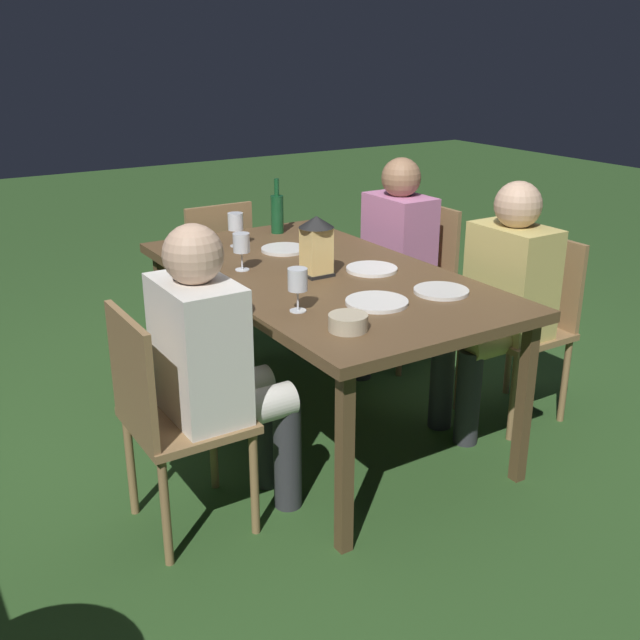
# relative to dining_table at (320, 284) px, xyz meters

# --- Properties ---
(ground_plane) EXTENTS (16.00, 16.00, 0.00)m
(ground_plane) POSITION_rel_dining_table_xyz_m (0.00, 0.00, -0.70)
(ground_plane) COLOR #2D5123
(dining_table) EXTENTS (1.84, 1.01, 0.75)m
(dining_table) POSITION_rel_dining_table_xyz_m (0.00, 0.00, 0.00)
(dining_table) COLOR brown
(dining_table) RESTS_ON ground
(chair_side_left_b) EXTENTS (0.42, 0.40, 0.87)m
(chair_side_left_b) POSITION_rel_dining_table_xyz_m (0.41, -0.90, -0.21)
(chair_side_left_b) COLOR #937047
(chair_side_left_b) RESTS_ON ground
(person_in_pink) EXTENTS (0.38, 0.47, 1.15)m
(person_in_pink) POSITION_rel_dining_table_xyz_m (0.41, -0.70, -0.06)
(person_in_pink) COLOR #C675A3
(person_in_pink) RESTS_ON ground
(chair_side_right_a) EXTENTS (0.42, 0.40, 0.87)m
(chair_side_right_a) POSITION_rel_dining_table_xyz_m (-0.41, 0.90, -0.21)
(chair_side_right_a) COLOR #937047
(chair_side_right_a) RESTS_ON ground
(person_in_cream) EXTENTS (0.38, 0.47, 1.15)m
(person_in_cream) POSITION_rel_dining_table_xyz_m (-0.41, 0.70, -0.06)
(person_in_cream) COLOR white
(person_in_cream) RESTS_ON ground
(chair_side_left_a) EXTENTS (0.42, 0.40, 0.87)m
(chair_side_left_a) POSITION_rel_dining_table_xyz_m (-0.41, -0.90, -0.21)
(chair_side_left_a) COLOR #937047
(chair_side_left_a) RESTS_ON ground
(person_in_mustard) EXTENTS (0.38, 0.47, 1.15)m
(person_in_mustard) POSITION_rel_dining_table_xyz_m (-0.41, -0.70, -0.06)
(person_in_mustard) COLOR tan
(person_in_mustard) RESTS_ON ground
(chair_head_far) EXTENTS (0.40, 0.42, 0.87)m
(chair_head_far) POSITION_rel_dining_table_xyz_m (1.17, 0.00, -0.21)
(chair_head_far) COLOR #937047
(chair_head_far) RESTS_ON ground
(lantern_centerpiece) EXTENTS (0.15, 0.15, 0.27)m
(lantern_centerpiece) POSITION_rel_dining_table_xyz_m (-0.03, 0.04, 0.20)
(lantern_centerpiece) COLOR black
(lantern_centerpiece) RESTS_ON dining_table
(green_bottle_on_table) EXTENTS (0.07, 0.07, 0.29)m
(green_bottle_on_table) POSITION_rel_dining_table_xyz_m (0.75, -0.20, 0.16)
(green_bottle_on_table) COLOR #144723
(green_bottle_on_table) RESTS_ON dining_table
(wine_glass_a) EXTENTS (0.08, 0.08, 0.17)m
(wine_glass_a) POSITION_rel_dining_table_xyz_m (0.61, 0.11, 0.17)
(wine_glass_a) COLOR silver
(wine_glass_a) RESTS_ON dining_table
(wine_glass_b) EXTENTS (0.08, 0.08, 0.17)m
(wine_glass_b) POSITION_rel_dining_table_xyz_m (-0.39, 0.34, 0.17)
(wine_glass_b) COLOR silver
(wine_glass_b) RESTS_ON dining_table
(wine_glass_c) EXTENTS (0.08, 0.08, 0.17)m
(wine_glass_c) POSITION_rel_dining_table_xyz_m (0.22, 0.28, 0.17)
(wine_glass_c) COLOR silver
(wine_glass_c) RESTS_ON dining_table
(plate_a) EXTENTS (0.23, 0.23, 0.01)m
(plate_a) POSITION_rel_dining_table_xyz_m (-0.51, -0.27, 0.06)
(plate_a) COLOR silver
(plate_a) RESTS_ON dining_table
(plate_b) EXTENTS (0.23, 0.23, 0.01)m
(plate_b) POSITION_rel_dining_table_xyz_m (0.41, -0.05, 0.06)
(plate_b) COLOR silver
(plate_b) RESTS_ON dining_table
(plate_c) EXTENTS (0.25, 0.25, 0.01)m
(plate_c) POSITION_rel_dining_table_xyz_m (-0.48, 0.04, 0.06)
(plate_c) COLOR white
(plate_c) RESTS_ON dining_table
(plate_d) EXTENTS (0.23, 0.23, 0.01)m
(plate_d) POSITION_rel_dining_table_xyz_m (-0.10, -0.21, 0.06)
(plate_d) COLOR white
(plate_d) RESTS_ON dining_table
(bowl_olives) EXTENTS (0.16, 0.16, 0.06)m
(bowl_olives) POSITION_rel_dining_table_xyz_m (0.54, -0.31, 0.08)
(bowl_olives) COLOR #BCAD8E
(bowl_olives) RESTS_ON dining_table
(bowl_bread) EXTENTS (0.14, 0.14, 0.06)m
(bowl_bread) POSITION_rel_dining_table_xyz_m (-0.65, 0.29, 0.08)
(bowl_bread) COLOR #BCAD8E
(bowl_bread) RESTS_ON dining_table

